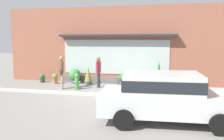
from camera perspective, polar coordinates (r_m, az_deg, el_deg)
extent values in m
plane|color=gray|center=(11.04, -2.07, -6.23)|extent=(60.00, 60.00, 0.00)
cube|color=#B2B2AD|center=(10.84, -2.34, -6.17)|extent=(14.00, 0.24, 0.12)
cube|color=#935642|center=(13.85, 1.27, 6.09)|extent=(14.00, 0.36, 4.57)
cube|color=#ADBCB7|center=(13.71, 0.69, 3.23)|extent=(6.33, 0.03, 2.04)
cube|color=#232833|center=(13.51, 0.98, 8.55)|extent=(6.93, 0.56, 0.12)
cube|color=#605E59|center=(13.85, 1.06, -2.66)|extent=(6.73, 0.20, 0.36)
cylinder|color=#4C8C47|center=(12.45, -8.65, -4.60)|extent=(0.33, 0.33, 0.06)
cylinder|color=#4C8C47|center=(12.38, -8.68, -3.09)|extent=(0.22, 0.22, 0.61)
sphere|color=#4C8C47|center=(12.32, -8.72, -1.41)|extent=(0.23, 0.23, 0.23)
cylinder|color=#4C8C47|center=(12.43, -9.33, -2.92)|extent=(0.10, 0.09, 0.09)
cylinder|color=#4C8C47|center=(12.33, -8.04, -2.99)|extent=(0.10, 0.09, 0.09)
cylinder|color=#4C8C47|center=(12.24, -8.94, -3.08)|extent=(0.09, 0.10, 0.09)
cylinder|color=#9E9384|center=(12.56, -12.27, -2.71)|extent=(0.12, 0.12, 0.87)
cylinder|color=#9E9384|center=(12.70, -12.23, -2.59)|extent=(0.12, 0.12, 0.87)
cube|color=brown|center=(12.52, -12.35, 0.76)|extent=(0.28, 0.33, 0.65)
sphere|color=#A37556|center=(12.48, -12.40, 2.81)|extent=(0.23, 0.23, 0.23)
cylinder|color=brown|center=(12.34, -12.41, 0.74)|extent=(0.08, 0.08, 0.62)
cylinder|color=brown|center=(12.71, -12.28, 0.93)|extent=(0.08, 0.08, 0.62)
cube|color=#472D1E|center=(12.28, -12.50, -0.66)|extent=(0.18, 0.26, 0.28)
cylinder|color=#333847|center=(12.68, -3.49, -2.53)|extent=(0.12, 0.12, 0.83)
cylinder|color=#333847|center=(12.82, -3.24, -2.42)|extent=(0.12, 0.12, 0.83)
cube|color=#8E333D|center=(12.64, -3.39, 0.78)|extent=(0.23, 0.30, 0.63)
sphere|color=brown|center=(12.60, -3.40, 2.73)|extent=(0.23, 0.23, 0.23)
cylinder|color=#8E333D|center=(12.47, -3.71, 0.76)|extent=(0.08, 0.08, 0.59)
cylinder|color=#8E333D|center=(12.82, -3.07, 0.95)|extent=(0.08, 0.08, 0.59)
cube|color=silver|center=(7.60, 13.69, -7.72)|extent=(4.40, 2.02, 0.69)
cube|color=silver|center=(7.45, 12.19, -3.13)|extent=(2.47, 1.75, 0.63)
cube|color=#1E2328|center=(7.45, 12.19, -3.13)|extent=(2.51, 1.77, 0.34)
cylinder|color=black|center=(8.75, 21.90, -8.37)|extent=(0.62, 0.22, 0.61)
cylinder|color=black|center=(7.13, 25.20, -12.14)|extent=(0.62, 0.22, 0.61)
cylinder|color=black|center=(8.53, 4.05, -8.24)|extent=(0.62, 0.22, 0.61)
cylinder|color=black|center=(6.86, 2.88, -12.19)|extent=(0.62, 0.22, 0.61)
cylinder|color=#9E6042|center=(12.96, 20.98, -3.90)|extent=(0.30, 0.30, 0.34)
sphere|color=#4C934C|center=(12.90, 21.05, -2.44)|extent=(0.39, 0.39, 0.39)
cylinder|color=#4C4C51|center=(13.40, 2.52, -3.19)|extent=(0.43, 0.43, 0.28)
sphere|color=#2D6B33|center=(13.35, 2.53, -1.95)|extent=(0.44, 0.44, 0.44)
sphere|color=#B266B7|center=(13.37, 2.79, -1.59)|extent=(0.13, 0.13, 0.13)
cylinder|color=#33473D|center=(13.13, 11.42, -3.38)|extent=(0.40, 0.40, 0.35)
cone|color=#2D6B33|center=(13.02, 11.50, -0.27)|extent=(0.36, 0.36, 1.08)
cylinder|color=#4C4C51|center=(14.17, -9.14, -2.83)|extent=(0.46, 0.46, 0.21)
sphere|color=#3D8442|center=(14.10, -9.18, -1.17)|extent=(0.72, 0.72, 0.72)
cylinder|color=#33473D|center=(14.93, -16.84, -2.44)|extent=(0.32, 0.32, 0.26)
sphere|color=#2D6B33|center=(14.90, -16.87, -1.55)|extent=(0.30, 0.30, 0.30)
sphere|color=#B266B7|center=(14.87, -17.22, -1.25)|extent=(0.07, 0.07, 0.07)
sphere|color=white|center=(14.97, -16.75, -1.35)|extent=(0.07, 0.07, 0.07)
cylinder|color=#4C4C51|center=(13.66, -5.91, -3.14)|extent=(0.45, 0.45, 0.22)
cone|color=olive|center=(13.57, -5.93, -0.95)|extent=(0.40, 0.40, 0.83)
cylinder|color=#9E6042|center=(14.27, -13.88, -2.66)|extent=(0.26, 0.26, 0.32)
sphere|color=olive|center=(14.22, -13.92, -1.49)|extent=(0.32, 0.32, 0.32)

